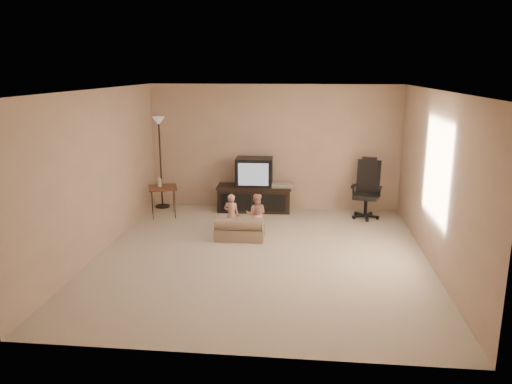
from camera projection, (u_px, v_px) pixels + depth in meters
floor at (261, 256)px, 7.65m from camera, size 5.50×5.50×0.00m
room_shell at (261, 158)px, 7.29m from camera, size 5.50×5.50×5.50m
tv_stand at (255, 189)px, 9.99m from camera, size 1.52×0.60×1.08m
office_chair at (367, 196)px, 9.54m from camera, size 0.65×0.67×1.15m
side_table at (162, 188)px, 9.58m from camera, size 0.67×0.67×0.79m
floor_lamp at (160, 142)px, 10.02m from camera, size 0.29×0.29×1.86m
child_sofa at (240, 230)px, 8.34m from camera, size 0.81×0.46×0.40m
toddler_left at (231, 215)px, 8.47m from camera, size 0.31×0.25×0.74m
toddler_right at (256, 214)px, 8.52m from camera, size 0.36×0.20×0.73m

